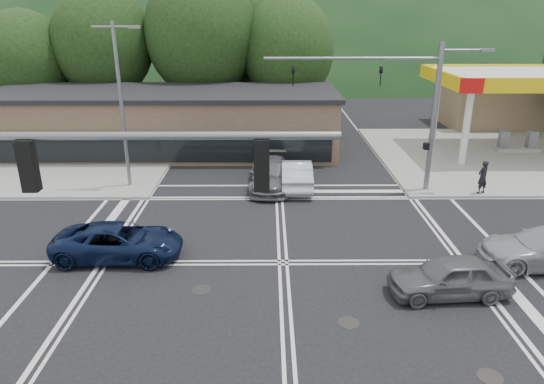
{
  "coord_description": "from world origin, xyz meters",
  "views": [
    {
      "loc": [
        -0.57,
        -17.15,
        9.38
      ],
      "look_at": [
        -0.41,
        4.36,
        1.4
      ],
      "focal_mm": 32.0,
      "sensor_mm": 36.0,
      "label": 1
    }
  ],
  "objects_px": {
    "car_blue_west": "(119,242)",
    "car_queue_b": "(291,142)",
    "pedestrian": "(483,177)",
    "car_grey_center": "(450,277)",
    "car_northbound": "(270,174)",
    "car_queue_a": "(296,174)"
  },
  "relations": [
    {
      "from": "car_northbound",
      "to": "pedestrian",
      "type": "relative_size",
      "value": 2.93
    },
    {
      "from": "car_blue_west",
      "to": "pedestrian",
      "type": "xyz_separation_m",
      "value": [
        17.61,
        7.0,
        0.35
      ]
    },
    {
      "from": "car_queue_a",
      "to": "pedestrian",
      "type": "xyz_separation_m",
      "value": [
        9.97,
        -1.5,
        0.27
      ]
    },
    {
      "from": "car_queue_a",
      "to": "car_northbound",
      "type": "relative_size",
      "value": 0.9
    },
    {
      "from": "car_northbound",
      "to": "pedestrian",
      "type": "xyz_separation_m",
      "value": [
        11.47,
        -1.5,
        0.29
      ]
    },
    {
      "from": "car_blue_west",
      "to": "car_grey_center",
      "type": "height_order",
      "value": "car_grey_center"
    },
    {
      "from": "car_queue_b",
      "to": "pedestrian",
      "type": "relative_size",
      "value": 2.56
    },
    {
      "from": "car_grey_center",
      "to": "car_northbound",
      "type": "height_order",
      "value": "car_northbound"
    },
    {
      "from": "car_queue_a",
      "to": "car_northbound",
      "type": "height_order",
      "value": "car_queue_a"
    },
    {
      "from": "car_grey_center",
      "to": "car_northbound",
      "type": "bearing_deg",
      "value": -155.03
    },
    {
      "from": "car_grey_center",
      "to": "pedestrian",
      "type": "height_order",
      "value": "pedestrian"
    },
    {
      "from": "car_queue_b",
      "to": "car_northbound",
      "type": "bearing_deg",
      "value": 87.53
    },
    {
      "from": "car_grey_center",
      "to": "pedestrian",
      "type": "relative_size",
      "value": 2.33
    },
    {
      "from": "car_queue_b",
      "to": "pedestrian",
      "type": "xyz_separation_m",
      "value": [
        9.97,
        -8.62,
        0.27
      ]
    },
    {
      "from": "car_grey_center",
      "to": "car_queue_b",
      "type": "height_order",
      "value": "car_queue_b"
    },
    {
      "from": "car_blue_west",
      "to": "car_queue_b",
      "type": "bearing_deg",
      "value": -25.8
    },
    {
      "from": "car_blue_west",
      "to": "car_queue_b",
      "type": "distance_m",
      "value": 17.38
    },
    {
      "from": "car_queue_b",
      "to": "car_northbound",
      "type": "relative_size",
      "value": 0.87
    },
    {
      "from": "pedestrian",
      "to": "car_blue_west",
      "type": "bearing_deg",
      "value": -3.68
    },
    {
      "from": "car_northbound",
      "to": "pedestrian",
      "type": "bearing_deg",
      "value": -5.77
    },
    {
      "from": "pedestrian",
      "to": "car_grey_center",
      "type": "bearing_deg",
      "value": 36.75
    },
    {
      "from": "pedestrian",
      "to": "car_northbound",
      "type": "bearing_deg",
      "value": -32.82
    }
  ]
}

